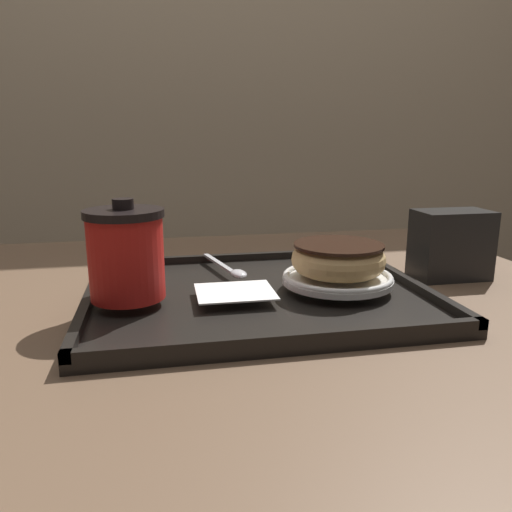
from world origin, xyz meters
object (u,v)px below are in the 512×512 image
(coffee_cup_front, at_px, (126,253))
(spoon, at_px, (232,270))
(donut_chocolate_glazed, at_px, (338,258))
(napkin_dispenser, at_px, (451,245))

(coffee_cup_front, bearing_deg, spoon, 31.28)
(donut_chocolate_glazed, bearing_deg, spoon, 150.00)
(coffee_cup_front, distance_m, donut_chocolate_glazed, 0.29)
(coffee_cup_front, bearing_deg, napkin_dispenser, 8.85)
(donut_chocolate_glazed, bearing_deg, coffee_cup_front, -178.09)
(napkin_dispenser, bearing_deg, coffee_cup_front, -171.15)
(spoon, bearing_deg, napkin_dispenser, 74.79)
(spoon, distance_m, napkin_dispenser, 0.36)
(coffee_cup_front, xyz_separation_m, spoon, (0.15, 0.09, -0.05))
(donut_chocolate_glazed, relative_size, napkin_dispenser, 1.12)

